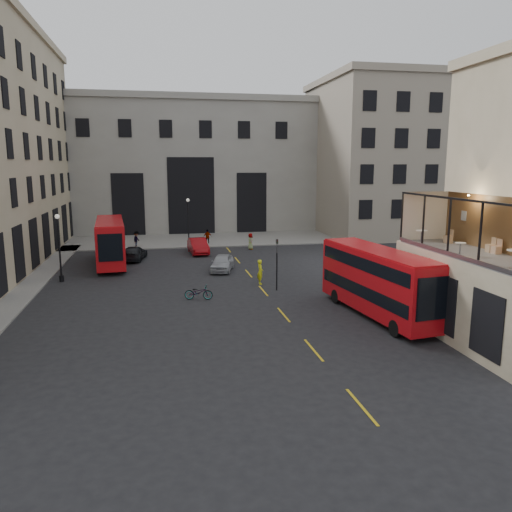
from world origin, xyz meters
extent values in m
plane|color=black|center=(0.00, 0.00, 0.00)|extent=(140.00, 140.00, 0.00)
cube|color=black|center=(4.98, 0.00, 2.00)|extent=(0.08, 9.20, 3.00)
cube|color=brown|center=(7.97, 0.00, 6.05)|extent=(0.04, 10.00, 2.90)
cube|color=beige|center=(6.50, 5.00, 6.05)|extent=(3.00, 0.04, 2.90)
cube|color=black|center=(6.50, 0.00, 7.50)|extent=(3.00, 10.00, 0.04)
cube|color=slate|center=(5.00, 0.00, 4.70)|extent=(0.12, 10.00, 0.18)
cube|color=black|center=(5.00, 0.00, 7.45)|extent=(0.12, 10.00, 0.10)
cube|color=beige|center=(7.92, 3.20, 6.20)|extent=(0.04, 0.45, 0.55)
cylinder|color=#FFD899|center=(7.30, 2.00, 7.45)|extent=(0.12, 0.12, 0.05)
cube|color=beige|center=(6.50, 0.00, 2.25)|extent=(3.00, 11.00, 4.50)
cube|color=slate|center=(6.50, 0.00, 4.55)|extent=(3.00, 10.00, 0.10)
cube|color=#97968D|center=(-5.00, 48.00, 9.00)|extent=(34.00, 10.00, 18.00)
cube|color=#97968D|center=(-5.00, 48.00, 17.60)|extent=(35.00, 10.60, 0.80)
cube|color=black|center=(-5.00, 42.96, 5.00)|extent=(6.00, 0.12, 10.00)
cube|color=black|center=(-13.00, 42.96, 4.00)|extent=(4.00, 0.12, 8.00)
cube|color=black|center=(3.00, 42.96, 4.00)|extent=(4.00, 0.12, 8.00)
cube|color=gray|center=(20.00, 40.00, 10.00)|extent=(16.00, 18.00, 20.00)
cube|color=gray|center=(20.00, 40.00, 19.60)|extent=(16.60, 18.60, 0.80)
cube|color=slate|center=(-6.00, 38.00, 0.06)|extent=(40.00, 12.00, 0.12)
cylinder|color=black|center=(-1.00, 12.00, 1.40)|extent=(0.10, 0.10, 2.80)
imported|color=black|center=(-1.00, 12.00, 3.30)|extent=(0.16, 0.20, 1.00)
cylinder|color=black|center=(-15.00, 28.00, 1.40)|extent=(0.10, 0.10, 2.80)
imported|color=black|center=(-15.00, 28.00, 3.30)|extent=(0.16, 0.20, 1.00)
cylinder|color=black|center=(-17.00, 18.00, 2.50)|extent=(0.14, 0.14, 5.00)
cylinder|color=black|center=(-17.00, 18.00, 0.25)|extent=(0.36, 0.36, 0.50)
sphere|color=silver|center=(-17.00, 18.00, 5.15)|extent=(0.36, 0.36, 0.36)
cylinder|color=black|center=(-6.00, 34.00, 2.50)|extent=(0.14, 0.14, 5.00)
cylinder|color=black|center=(-6.00, 34.00, 0.25)|extent=(0.36, 0.36, 0.50)
sphere|color=silver|center=(-6.00, 34.00, 5.15)|extent=(0.36, 0.36, 0.36)
cube|color=#B00C12|center=(3.50, 4.72, 2.20)|extent=(3.55, 10.50, 3.65)
cube|color=black|center=(3.50, 4.72, 1.68)|extent=(3.52, 9.95, 0.75)
cube|color=black|center=(3.50, 4.72, 3.32)|extent=(3.52, 9.95, 0.75)
cube|color=#B00C12|center=(3.50, 4.72, 4.05)|extent=(3.43, 10.28, 0.11)
cylinder|color=black|center=(2.07, 7.87, 0.47)|extent=(0.37, 0.96, 0.94)
cylinder|color=black|center=(4.15, 8.12, 0.47)|extent=(0.37, 0.96, 0.94)
cylinder|color=black|center=(2.89, 1.02, 0.47)|extent=(0.37, 0.96, 0.94)
cylinder|color=black|center=(4.97, 1.27, 0.47)|extent=(0.37, 0.96, 0.94)
cube|color=red|center=(-13.70, 24.06, 2.22)|extent=(3.24, 10.54, 3.68)
cube|color=black|center=(-13.70, 24.06, 1.70)|extent=(3.23, 9.98, 0.75)
cube|color=black|center=(-13.70, 24.06, 3.35)|extent=(3.23, 9.98, 0.75)
cube|color=red|center=(-13.70, 24.06, 4.08)|extent=(3.13, 10.32, 0.11)
cylinder|color=black|center=(-15.04, 27.27, 0.47)|extent=(0.34, 0.96, 0.94)
cylinder|color=black|center=(-12.93, 27.45, 0.47)|extent=(0.34, 0.96, 0.94)
cylinder|color=black|center=(-14.44, 20.35, 0.47)|extent=(0.34, 0.96, 0.94)
cylinder|color=black|center=(-12.33, 20.53, 0.47)|extent=(0.34, 0.96, 0.94)
imported|color=#A6A8AE|center=(-4.04, 19.55, 0.72)|extent=(2.79, 4.51, 1.43)
imported|color=#96090E|center=(-5.39, 28.50, 0.79)|extent=(2.04, 4.93, 1.59)
imported|color=black|center=(-11.75, 26.04, 0.67)|extent=(2.63, 4.85, 1.34)
imported|color=gray|center=(-6.83, 10.59, 0.50)|extent=(2.02, 1.08, 1.01)
imported|color=yellow|center=(-1.79, 14.13, 0.96)|extent=(0.46, 0.70, 1.92)
imported|color=gray|center=(-14.91, 26.23, 0.91)|extent=(1.06, 0.94, 1.82)
imported|color=gray|center=(-11.77, 33.67, 0.90)|extent=(1.04, 1.33, 1.81)
imported|color=gray|center=(-3.84, 34.16, 0.87)|extent=(1.02, 0.44, 1.73)
imported|color=gray|center=(0.40, 30.00, 0.87)|extent=(0.65, 0.91, 1.75)
imported|color=gray|center=(-14.02, 25.15, 0.89)|extent=(0.49, 0.69, 1.78)
cylinder|color=white|center=(5.43, -0.41, 5.25)|extent=(0.53, 0.53, 0.04)
cylinder|color=slate|center=(5.43, -0.41, 4.93)|extent=(0.07, 0.07, 0.62)
cylinder|color=slate|center=(5.43, -0.41, 4.61)|extent=(0.39, 0.39, 0.03)
cylinder|color=beige|center=(5.40, 3.32, 5.38)|extent=(0.64, 0.64, 0.04)
cylinder|color=slate|center=(5.40, 3.32, 5.00)|extent=(0.09, 0.09, 0.75)
cylinder|color=slate|center=(5.40, 3.32, 4.62)|extent=(0.47, 0.47, 0.03)
cube|color=tan|center=(7.57, 0.16, 4.81)|extent=(0.39, 0.39, 0.41)
cube|color=tan|center=(7.74, 0.16, 5.19)|extent=(0.04, 0.38, 0.37)
cube|color=tan|center=(7.57, -0.29, 4.80)|extent=(0.39, 0.39, 0.40)
cube|color=tan|center=(7.74, -0.28, 5.18)|extent=(0.05, 0.38, 0.36)
cube|color=tan|center=(7.16, 3.40, 4.81)|extent=(0.41, 0.41, 0.42)
cube|color=tan|center=(7.34, 3.39, 5.20)|extent=(0.06, 0.39, 0.37)
camera|label=1|loc=(-9.39, -22.56, 9.13)|focal=35.00mm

